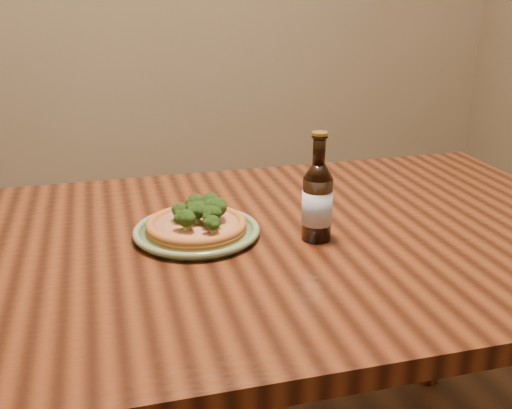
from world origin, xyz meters
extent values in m
cube|color=#4F2311|center=(0.00, 0.10, 0.73)|extent=(1.60, 0.90, 0.04)
cylinder|color=#4F2311|center=(0.73, 0.48, 0.35)|extent=(0.07, 0.07, 0.71)
cylinder|color=#687F58|center=(-0.07, 0.14, 0.76)|extent=(0.23, 0.23, 0.01)
torus|color=#687F58|center=(-0.07, 0.14, 0.76)|extent=(0.25, 0.25, 0.01)
torus|color=#687F58|center=(-0.07, 0.14, 0.76)|extent=(0.20, 0.20, 0.01)
cylinder|color=#A55F25|center=(-0.07, 0.14, 0.77)|extent=(0.20, 0.20, 0.01)
torus|color=#A55F25|center=(-0.07, 0.14, 0.78)|extent=(0.20, 0.20, 0.02)
cylinder|color=#DCBB86|center=(-0.07, 0.14, 0.78)|extent=(0.17, 0.17, 0.01)
sphere|color=#2F551A|center=(-0.06, 0.14, 0.81)|extent=(0.05, 0.05, 0.04)
sphere|color=#2F551A|center=(-0.02, 0.14, 0.81)|extent=(0.05, 0.05, 0.04)
sphere|color=#2F551A|center=(-0.04, 0.08, 0.80)|extent=(0.04, 0.04, 0.03)
sphere|color=#2F551A|center=(-0.09, 0.15, 0.80)|extent=(0.04, 0.04, 0.03)
sphere|color=#2F551A|center=(-0.03, 0.18, 0.81)|extent=(0.04, 0.04, 0.04)
sphere|color=#2F551A|center=(-0.04, 0.11, 0.80)|extent=(0.05, 0.05, 0.04)
sphere|color=#2F551A|center=(-0.09, 0.10, 0.80)|extent=(0.04, 0.04, 0.03)
sphere|color=#2F551A|center=(-0.06, 0.19, 0.80)|extent=(0.03, 0.03, 0.03)
cylinder|color=black|center=(0.16, 0.06, 0.81)|extent=(0.06, 0.06, 0.13)
cone|color=black|center=(0.16, 0.06, 0.89)|extent=(0.06, 0.06, 0.03)
cylinder|color=black|center=(0.16, 0.06, 0.93)|extent=(0.02, 0.02, 0.06)
torus|color=black|center=(0.16, 0.06, 0.96)|extent=(0.03, 0.03, 0.00)
cylinder|color=#A58C33|center=(0.16, 0.06, 0.96)|extent=(0.03, 0.03, 0.01)
cylinder|color=silver|center=(0.16, 0.06, 0.82)|extent=(0.06, 0.06, 0.07)
camera|label=1|loc=(-0.23, -0.95, 1.23)|focal=42.00mm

